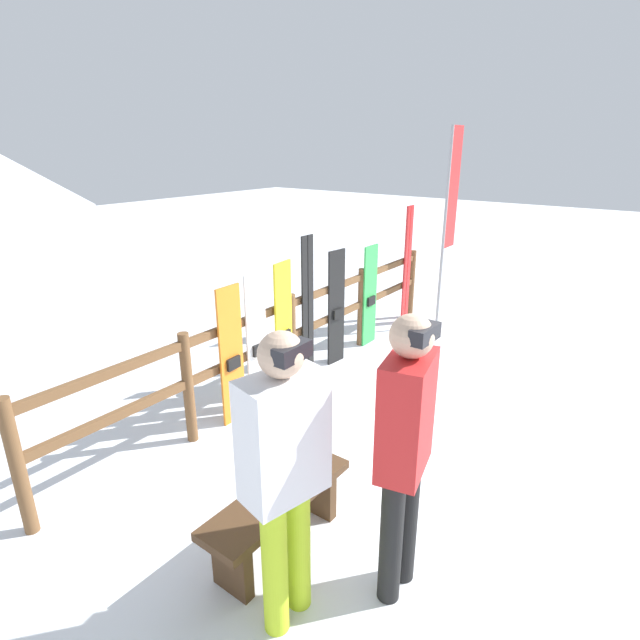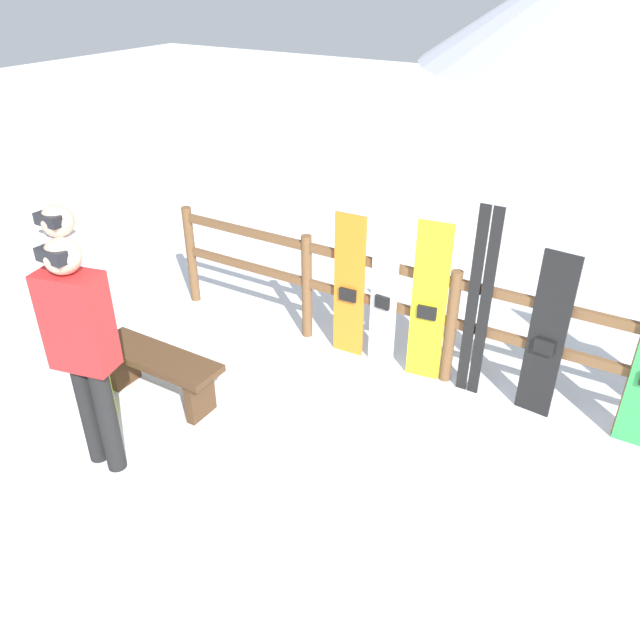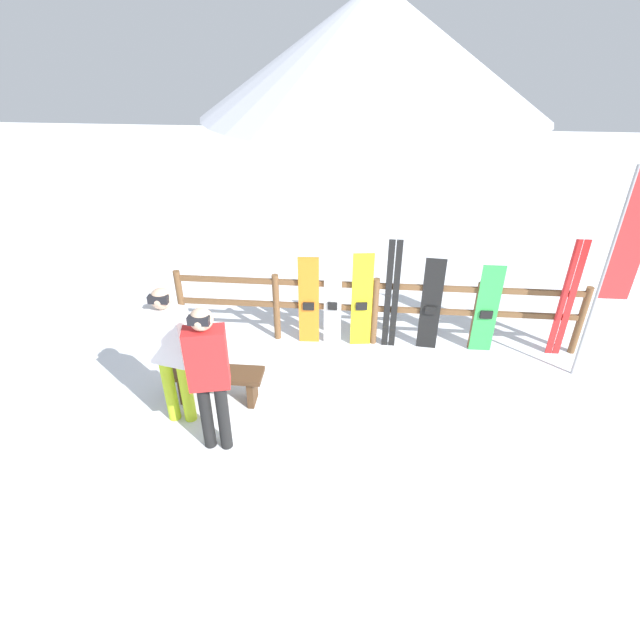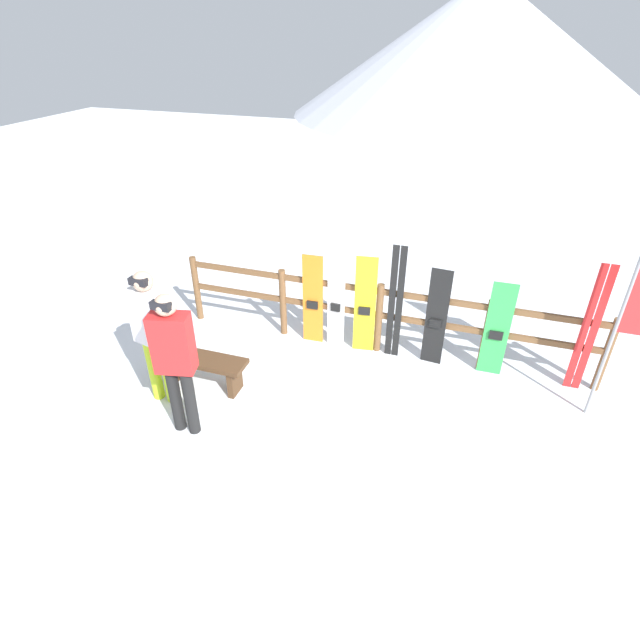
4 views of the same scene
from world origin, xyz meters
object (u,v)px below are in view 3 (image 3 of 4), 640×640
Objects in this scene: snowboard_white at (333,301)px; snowboard_yellow at (362,301)px; person_red at (208,371)px; ski_pair_black at (392,296)px; snowboard_orange at (309,301)px; ski_pair_red at (567,300)px; bench at (217,380)px; person_white at (170,348)px; rental_flag at (621,254)px; snowboard_green at (487,310)px; snowboard_black_stripe at (431,305)px.

snowboard_yellow is at bearing 0.01° from snowboard_white.
person_red is 3.04m from ski_pair_black.
snowboard_orange is at bearing 70.44° from person_red.
ski_pair_red is at bearing 27.24° from person_red.
bench is 0.65× the size of person_white.
rental_flag reaches higher than snowboard_yellow.
ski_pair_black is 0.59× the size of rental_flag.
bench is at bearing -140.34° from snowboard_yellow.
ski_pair_red is (3.61, 0.00, 0.20)m from snowboard_orange.
snowboard_green is (2.21, -0.00, -0.04)m from snowboard_white.
rental_flag is at bearing -20.32° from snowboard_green.
snowboard_orange is 1.77m from snowboard_black_stripe.
snowboard_green is 0.48× the size of rental_flag.
snowboard_orange is at bearing 172.87° from rental_flag.
snowboard_yellow is (0.77, 0.00, 0.04)m from snowboard_orange.
snowboard_orange reaches higher than snowboard_green.
snowboard_white is 0.97× the size of snowboard_yellow.
rental_flag is (3.09, -0.48, 1.06)m from snowboard_yellow.
bench is 2.71m from ski_pair_black.
bench is 2.35m from snowboard_yellow.
snowboard_black_stripe is (0.99, -0.00, -0.02)m from snowboard_yellow.
ski_pair_black is 1.18× the size of snowboard_black_stripe.
snowboard_orange is at bearing -179.83° from ski_pair_black.
snowboard_orange is at bearing -179.94° from ski_pair_red.
person_red is at bearing -131.38° from ski_pair_black.
snowboard_orange is 0.97× the size of snowboard_white.
person_white is at bearing -133.22° from bench.
person_white is 1.06× the size of ski_pair_black.
snowboard_black_stripe reaches higher than bench.
bench is 0.69× the size of ski_pair_black.
bench is 0.85× the size of snowboard_green.
bench is 3.16m from snowboard_black_stripe.
snowboard_black_stripe is (0.57, -0.00, -0.13)m from ski_pair_black.
snowboard_white reaches higher than bench.
person_red is 2.58m from snowboard_white.
snowboard_white is at bearing 0.01° from snowboard_orange.
snowboard_orange reaches higher than bench.
person_white reaches higher than snowboard_green.
bench is 0.64× the size of person_red.
bench is 0.65× the size of ski_pair_red.
bench is at bearing -162.25° from ski_pair_red.
person_red is 1.07× the size of ski_pair_black.
ski_pair_red is (2.84, 0.00, 0.16)m from snowboard_yellow.
ski_pair_red is at bearing 0.11° from snowboard_black_stripe.
snowboard_yellow is 0.52× the size of rental_flag.
snowboard_yellow reaches higher than snowboard_orange.
rental_flag reaches higher than ski_pair_red.
ski_pair_red reaches higher than snowboard_white.
ski_pair_black is (2.01, 2.28, -0.22)m from person_red.
snowboard_white is at bearing 47.26° from person_white.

